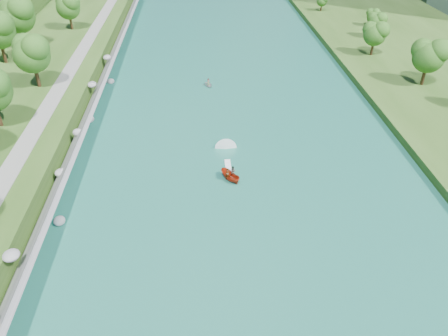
{
  "coord_description": "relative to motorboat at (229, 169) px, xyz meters",
  "views": [
    {
      "loc": [
        -6.21,
        -40.96,
        37.61
      ],
      "look_at": [
        -2.75,
        10.82,
        2.5
      ],
      "focal_mm": 35.0,
      "sensor_mm": 36.0,
      "label": 1
    }
  ],
  "objects": [
    {
      "name": "raft",
      "position": [
        -1.91,
        32.74,
        -0.26
      ],
      "size": [
        2.75,
        3.26,
        1.63
      ],
      "rotation": [
        0.0,
        0.0,
        0.31
      ],
      "color": "gray",
      "rests_on": "river_water"
    },
    {
      "name": "river_water",
      "position": [
        1.82,
        6.97,
        -0.68
      ],
      "size": [
        55.0,
        240.0,
        0.1
      ],
      "primitive_type": "cube",
      "color": "#185C51",
      "rests_on": "ground"
    },
    {
      "name": "riverside_path",
      "position": [
        -30.68,
        6.97,
        2.82
      ],
      "size": [
        3.0,
        200.0,
        0.1
      ],
      "primitive_type": "cube",
      "color": "gray",
      "rests_on": "berm_west"
    },
    {
      "name": "riprap_bank",
      "position": [
        -24.03,
        6.2,
        1.08
      ],
      "size": [
        3.92,
        236.0,
        4.28
      ],
      "color": "slate",
      "rests_on": "ground"
    },
    {
      "name": "motorboat",
      "position": [
        0.0,
        0.0,
        0.0
      ],
      "size": [
        3.6,
        18.74,
        2.2
      ],
      "rotation": [
        0.0,
        0.0,
        3.77
      ],
      "color": "#B0280E",
      "rests_on": "river_water"
    },
    {
      "name": "ground",
      "position": [
        1.82,
        -13.03,
        -0.73
      ],
      "size": [
        260.0,
        260.0,
        0.0
      ],
      "primitive_type": "plane",
      "color": "#2D5119",
      "rests_on": "ground"
    }
  ]
}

